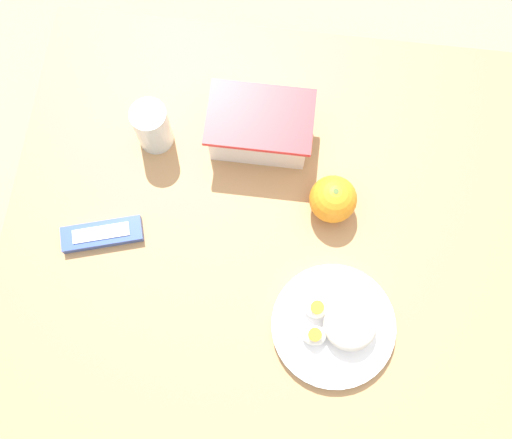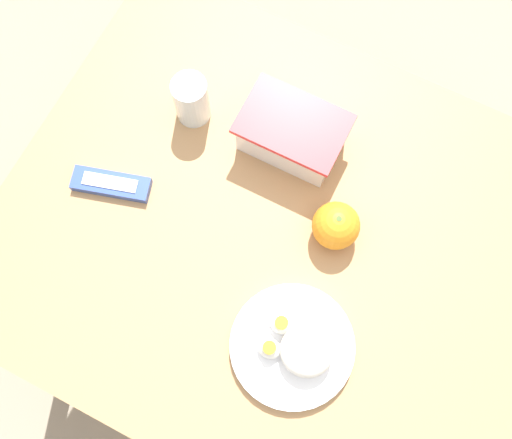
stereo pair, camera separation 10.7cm
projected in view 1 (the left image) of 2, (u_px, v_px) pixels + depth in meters
name	position (u px, v px, depth m)	size (l,w,h in m)	color
ground_plane	(273.00, 294.00, 1.79)	(10.00, 10.00, 0.00)	gray
table	(282.00, 242.00, 1.19)	(1.03, 0.85, 0.72)	#AD7F51
food_container	(260.00, 128.00, 1.12)	(0.19, 0.13, 0.09)	white
orange_fruit	(333.00, 199.00, 1.07)	(0.09, 0.09, 0.09)	orange
rice_plate	(337.00, 325.00, 1.03)	(0.22, 0.22, 0.07)	white
candy_bar	(102.00, 234.00, 1.09)	(0.15, 0.09, 0.02)	#334C9E
drinking_glass	(152.00, 127.00, 1.10)	(0.07, 0.07, 0.11)	silver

